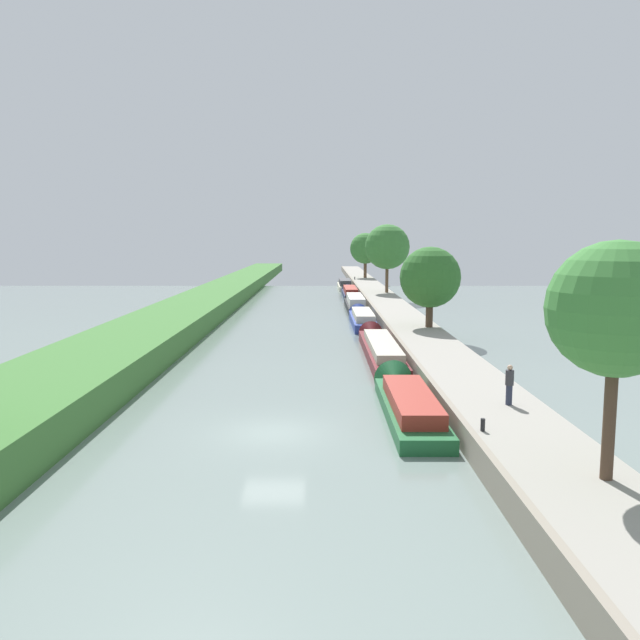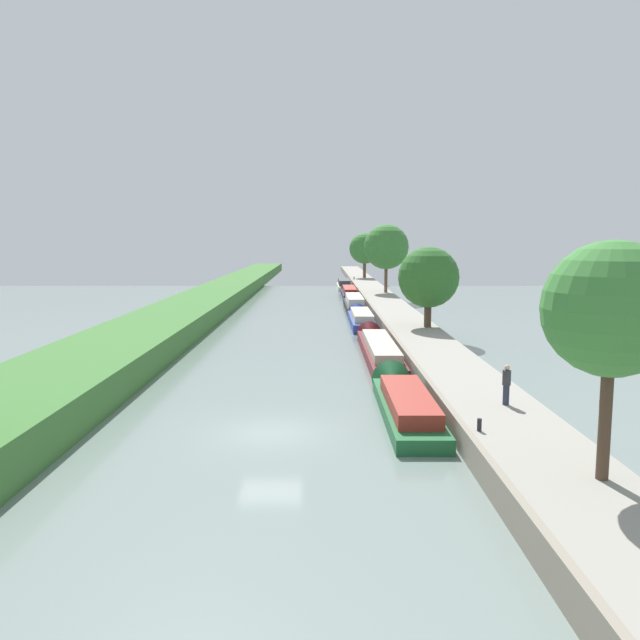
% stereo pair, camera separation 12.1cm
% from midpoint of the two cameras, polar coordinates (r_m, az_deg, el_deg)
% --- Properties ---
extents(ground_plane, '(160.00, 160.00, 0.00)m').
position_cam_midpoint_polar(ground_plane, '(26.12, -4.16, -10.03)').
color(ground_plane, slate).
extents(left_grassy_bank, '(6.35, 260.00, 1.73)m').
position_cam_midpoint_polar(left_grassy_bank, '(28.63, -25.79, -7.40)').
color(left_grassy_bank, '#3D7033').
rests_on(left_grassy_bank, ground_plane).
extents(right_towpath, '(3.80, 260.00, 1.03)m').
position_cam_midpoint_polar(right_towpath, '(26.90, 16.03, -8.64)').
color(right_towpath, gray).
rests_on(right_towpath, ground_plane).
extents(stone_quay, '(0.25, 260.00, 1.08)m').
position_cam_midpoint_polar(stone_quay, '(26.42, 11.75, -8.74)').
color(stone_quay, gray).
rests_on(stone_quay, ground_plane).
extents(narrowboat_green, '(2.14, 11.47, 2.04)m').
position_cam_midpoint_polar(narrowboat_green, '(29.28, 7.78, -7.17)').
color(narrowboat_green, '#1E6033').
rests_on(narrowboat_green, ground_plane).
extents(narrowboat_maroon, '(2.00, 16.11, 1.90)m').
position_cam_midpoint_polar(narrowboat_maroon, '(42.62, 5.45, -2.51)').
color(narrowboat_maroon, maroon).
rests_on(narrowboat_maroon, ground_plane).
extents(narrowboat_blue, '(1.97, 12.01, 1.92)m').
position_cam_midpoint_polar(narrowboat_blue, '(58.02, 3.86, 0.15)').
color(narrowboat_blue, '#283D93').
rests_on(narrowboat_blue, ground_plane).
extents(narrowboat_black, '(1.97, 13.56, 2.15)m').
position_cam_midpoint_polar(narrowboat_black, '(70.86, 3.23, 1.52)').
color(narrowboat_black, black).
rests_on(narrowboat_black, ground_plane).
extents(narrowboat_navy, '(1.89, 13.80, 1.97)m').
position_cam_midpoint_polar(narrowboat_navy, '(85.83, 2.79, 2.48)').
color(narrowboat_navy, '#141E42').
rests_on(narrowboat_navy, ground_plane).
extents(narrowboat_cream, '(2.03, 11.96, 2.13)m').
position_cam_midpoint_polar(narrowboat_cream, '(99.83, 2.32, 3.19)').
color(narrowboat_cream, beige).
rests_on(narrowboat_cream, ground_plane).
extents(tree_rightbank_near, '(3.77, 3.77, 6.72)m').
position_cam_midpoint_polar(tree_rightbank_near, '(19.15, 24.93, 0.84)').
color(tree_rightbank_near, '#4C3828').
rests_on(tree_rightbank_near, right_towpath).
extents(tree_rightbank_midnear, '(4.63, 4.63, 6.13)m').
position_cam_midpoint_polar(tree_rightbank_midnear, '(49.13, 9.89, 3.77)').
color(tree_rightbank_midnear, '#4C3828').
rests_on(tree_rightbank_midnear, right_towpath).
extents(tree_rightbank_midfar, '(5.58, 5.58, 8.49)m').
position_cam_midpoint_polar(tree_rightbank_midfar, '(80.09, 6.14, 6.52)').
color(tree_rightbank_midfar, brown).
rests_on(tree_rightbank_midfar, right_towpath).
extents(tree_rightbank_far, '(5.27, 5.27, 7.67)m').
position_cam_midpoint_polar(tree_rightbank_far, '(110.18, 4.19, 6.40)').
color(tree_rightbank_far, brown).
rests_on(tree_rightbank_far, right_towpath).
extents(person_walking, '(0.34, 0.34, 1.66)m').
position_cam_midpoint_polar(person_walking, '(27.14, 16.60, -5.50)').
color(person_walking, '#282D42').
rests_on(person_walking, right_towpath).
extents(mooring_bollard_near, '(0.16, 0.16, 0.45)m').
position_cam_midpoint_polar(mooring_bollard_near, '(23.44, 14.35, -9.08)').
color(mooring_bollard_near, black).
rests_on(mooring_bollard_near, right_towpath).
extents(mooring_bollard_far, '(0.16, 0.16, 0.45)m').
position_cam_midpoint_polar(mooring_bollard_far, '(105.40, 3.24, 3.76)').
color(mooring_bollard_far, black).
rests_on(mooring_bollard_far, right_towpath).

